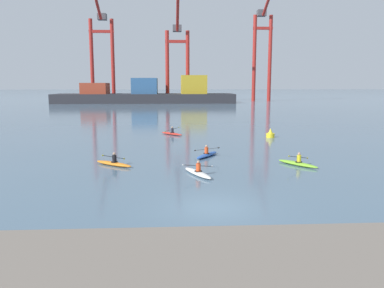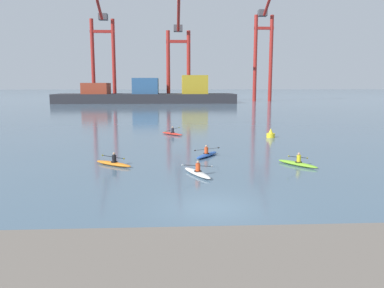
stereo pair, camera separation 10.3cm
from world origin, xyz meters
name	(u,v)px [view 1 (the left image)]	position (x,y,z in m)	size (l,w,h in m)	color
ground_plane	(213,207)	(0.00, 0.00, 0.00)	(800.00, 800.00, 0.00)	slate
container_barge	(148,94)	(-8.82, 102.23, 2.60)	(54.29, 11.97, 8.33)	#28282D
gantry_crane_west	(102,46)	(-24.00, 112.85, 17.77)	(7.99, 17.75, 34.76)	maroon
gantry_crane_west_mid	(177,52)	(0.49, 107.65, 15.83)	(7.69, 19.06, 32.27)	maroon
gantry_crane_east_mid	(263,45)	(28.57, 111.53, 18.29)	(6.43, 16.77, 35.17)	maroon
channel_buoy	(270,134)	(8.85, 23.58, 0.36)	(0.90, 0.90, 1.00)	yellow
kayak_lime	(298,163)	(7.05, 9.06, 0.17)	(2.38, 3.17, 0.95)	#7ABC2D
kayak_red	(172,133)	(-1.80, 26.35, 0.17)	(2.67, 2.97, 0.95)	red
kayak_white	(198,172)	(-0.25, 6.56, 0.17)	(2.11, 3.36, 0.95)	silver
kayak_blue	(207,154)	(0.92, 12.80, 0.17)	(2.27, 3.22, 0.95)	#2856B2
kayak_orange	(114,163)	(-6.01, 9.78, 0.17)	(3.04, 2.57, 0.97)	orange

